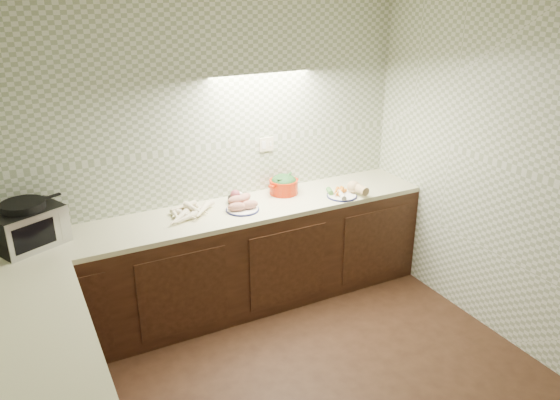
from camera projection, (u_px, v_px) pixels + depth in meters
name	position (u px, v px, depth m)	size (l,w,h in m)	color
room	(321.00, 186.00, 2.90)	(3.60, 3.60, 2.60)	black
counter	(175.00, 336.00, 3.61)	(3.60, 3.60, 0.90)	black
toaster_oven	(27.00, 225.00, 3.81)	(0.56, 0.51, 0.32)	black
parsnip_pile	(185.00, 212.00, 4.33)	(0.49, 0.39, 0.08)	#F2E6C1
sweet_potato_plate	(242.00, 205.00, 4.43)	(0.27, 0.27, 0.12)	#131547
onion_bowl	(237.00, 198.00, 4.57)	(0.16, 0.16, 0.12)	black
dutch_oven	(284.00, 184.00, 4.76)	(0.32, 0.31, 0.17)	#B72003
veg_plate	(347.00, 191.00, 4.73)	(0.32, 0.27, 0.12)	#131547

